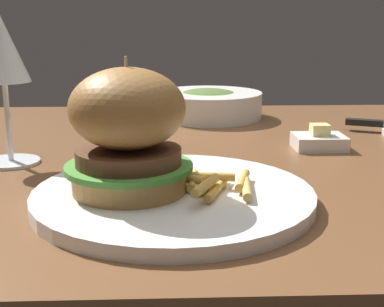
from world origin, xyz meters
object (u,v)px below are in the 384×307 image
(main_plate, at_px, (174,196))
(wine_glass, at_px, (2,55))
(burger_sandwich, at_px, (128,131))
(butter_dish, at_px, (319,141))
(soup_bowl, at_px, (208,104))

(main_plate, distance_m, wine_glass, 0.29)
(burger_sandwich, xyz_separation_m, butter_dish, (0.25, 0.23, -0.06))
(burger_sandwich, relative_size, soup_bowl, 0.67)
(wine_glass, height_order, butter_dish, wine_glass)
(burger_sandwich, bearing_deg, soup_bowl, 76.83)
(wine_glass, bearing_deg, soup_bowl, 48.82)
(wine_glass, bearing_deg, butter_dish, 8.59)
(butter_dish, bearing_deg, soup_bowl, 119.30)
(burger_sandwich, height_order, butter_dish, burger_sandwich)
(soup_bowl, bearing_deg, butter_dish, -60.70)
(main_plate, relative_size, soup_bowl, 1.43)
(wine_glass, xyz_separation_m, soup_bowl, (0.28, 0.32, -0.11))
(burger_sandwich, bearing_deg, butter_dish, 41.54)
(burger_sandwich, xyz_separation_m, soup_bowl, (0.11, 0.48, -0.05))
(butter_dish, bearing_deg, burger_sandwich, -138.46)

